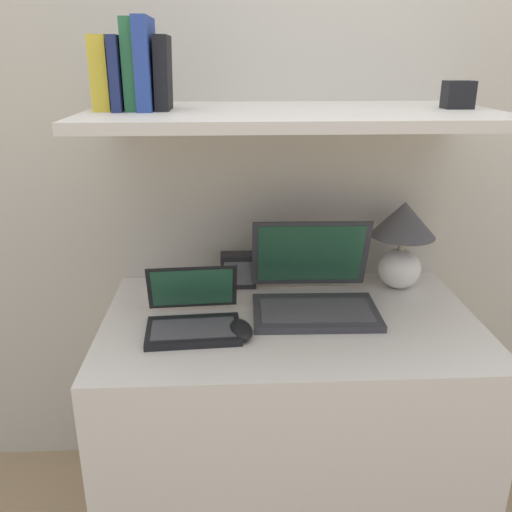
# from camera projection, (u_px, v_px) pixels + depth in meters

# --- Properties ---
(wall_back) EXTENTS (6.00, 0.05, 2.40)m
(wall_back) POSITION_uv_depth(u_px,v_px,m) (280.00, 138.00, 1.78)
(wall_back) COLOR beige
(wall_back) RESTS_ON ground_plane
(desk) EXTENTS (1.07, 0.66, 0.74)m
(desk) POSITION_uv_depth(u_px,v_px,m) (288.00, 425.00, 1.69)
(desk) COLOR silver
(desk) RESTS_ON ground_plane
(back_riser) EXTENTS (1.07, 0.04, 1.29)m
(back_riser) POSITION_uv_depth(u_px,v_px,m) (279.00, 298.00, 1.92)
(back_riser) COLOR beige
(back_riser) RESTS_ON ground_plane
(shelf) EXTENTS (1.07, 0.60, 0.03)m
(shelf) POSITION_uv_depth(u_px,v_px,m) (292.00, 115.00, 1.44)
(shelf) COLOR silver
(shelf) RESTS_ON back_riser
(table_lamp) EXTENTS (0.20, 0.20, 0.29)m
(table_lamp) POSITION_uv_depth(u_px,v_px,m) (402.00, 237.00, 1.71)
(table_lamp) COLOR white
(table_lamp) RESTS_ON desk
(laptop_large) EXTENTS (0.37, 0.32, 0.25)m
(laptop_large) POSITION_uv_depth(u_px,v_px,m) (314.00, 291.00, 1.61)
(laptop_large) COLOR #333338
(laptop_large) RESTS_ON desk
(laptop_small) EXTENTS (0.27, 0.24, 0.16)m
(laptop_small) POSITION_uv_depth(u_px,v_px,m) (193.00, 317.00, 1.49)
(laptop_small) COLOR black
(laptop_small) RESTS_ON desk
(computer_mouse) EXTENTS (0.08, 0.12, 0.04)m
(computer_mouse) POSITION_uv_depth(u_px,v_px,m) (241.00, 330.00, 1.45)
(computer_mouse) COLOR black
(computer_mouse) RESTS_ON desk
(router_box) EXTENTS (0.11, 0.06, 0.11)m
(router_box) POSITION_uv_depth(u_px,v_px,m) (238.00, 270.00, 1.76)
(router_box) COLOR black
(router_box) RESTS_ON desk
(book_yellow) EXTENTS (0.04, 0.13, 0.18)m
(book_yellow) POSITION_uv_depth(u_px,v_px,m) (103.00, 73.00, 1.38)
(book_yellow) COLOR gold
(book_yellow) RESTS_ON shelf
(book_navy) EXTENTS (0.02, 0.17, 0.18)m
(book_navy) POSITION_uv_depth(u_px,v_px,m) (120.00, 74.00, 1.38)
(book_navy) COLOR navy
(book_navy) RESTS_ON shelf
(book_green) EXTENTS (0.03, 0.13, 0.22)m
(book_green) POSITION_uv_depth(u_px,v_px,m) (132.00, 65.00, 1.37)
(book_green) COLOR #2D7042
(book_green) RESTS_ON shelf
(book_blue) EXTENTS (0.04, 0.18, 0.22)m
(book_blue) POSITION_uv_depth(u_px,v_px,m) (146.00, 64.00, 1.38)
(book_blue) COLOR #284293
(book_blue) RESTS_ON shelf
(book_black) EXTENTS (0.04, 0.13, 0.18)m
(book_black) POSITION_uv_depth(u_px,v_px,m) (163.00, 73.00, 1.38)
(book_black) COLOR black
(book_black) RESTS_ON shelf
(shelf_gadget) EXTENTS (0.07, 0.06, 0.07)m
(shelf_gadget) POSITION_uv_depth(u_px,v_px,m) (458.00, 95.00, 1.44)
(shelf_gadget) COLOR black
(shelf_gadget) RESTS_ON shelf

